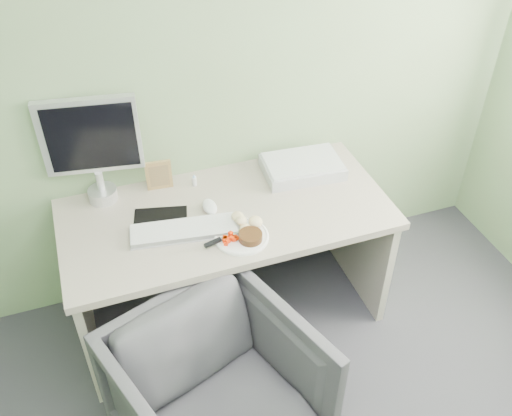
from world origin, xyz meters
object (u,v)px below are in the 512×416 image
object	(u,v)px
plate	(242,237)
scanner	(302,167)
monitor	(92,145)
desk_chair	(219,396)
desk	(228,239)

from	to	relation	value
plate	scanner	bearing A→B (deg)	39.51
scanner	monitor	world-z (taller)	monitor
plate	desk_chair	size ratio (longest dim) A/B	0.33
monitor	desk_chair	xyz separation A→B (m)	(0.28, -1.04, -0.69)
desk	monitor	xyz separation A→B (m)	(-0.55, 0.31, 0.49)
desk	scanner	world-z (taller)	scanner
desk	desk_chair	world-z (taller)	desk
plate	desk_chair	xyz separation A→B (m)	(-0.28, -0.52, -0.39)
desk_chair	monitor	bearing A→B (deg)	85.74
scanner	desk_chair	size ratio (longest dim) A/B	0.53
plate	monitor	xyz separation A→B (m)	(-0.56, 0.52, 0.30)
plate	monitor	bearing A→B (deg)	137.15
desk	desk_chair	distance (m)	0.80
scanner	desk_chair	xyz separation A→B (m)	(-0.74, -0.90, -0.41)
desk	plate	distance (m)	0.28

